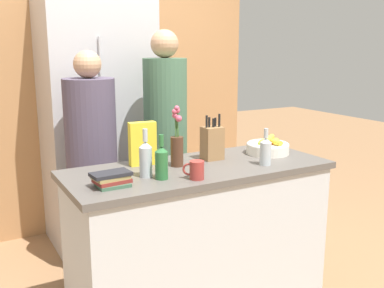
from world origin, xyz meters
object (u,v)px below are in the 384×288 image
(person_in_blue, at_px, (166,133))
(flower_vase, at_px, (177,145))
(refrigerator, at_px, (98,120))
(cereal_box, at_px, (143,144))
(person_at_sink, at_px, (92,154))
(coffee_mug, at_px, (196,170))
(book_stack, at_px, (111,179))
(bottle_wine, at_px, (162,162))
(knife_block, at_px, (212,143))
(fruit_bowl, at_px, (268,147))
(bottle_vinegar, at_px, (146,158))
(bottle_oil, at_px, (265,151))

(person_in_blue, bearing_deg, flower_vase, -138.04)
(refrigerator, distance_m, flower_vase, 1.24)
(cereal_box, relative_size, person_at_sink, 0.16)
(coffee_mug, height_order, book_stack, coffee_mug)
(book_stack, bearing_deg, person_at_sink, 80.05)
(book_stack, relative_size, bottle_wine, 0.84)
(refrigerator, height_order, person_at_sink, refrigerator)
(refrigerator, xyz_separation_m, person_in_blue, (0.32, -0.60, -0.04))
(knife_block, relative_size, bottle_wine, 1.19)
(fruit_bowl, bearing_deg, knife_block, 173.24)
(knife_block, xyz_separation_m, cereal_box, (-0.44, 0.09, 0.02))
(knife_block, distance_m, person_in_blue, 0.61)
(cereal_box, relative_size, book_stack, 1.27)
(bottle_vinegar, bearing_deg, flower_vase, 25.22)
(fruit_bowl, bearing_deg, book_stack, -171.36)
(person_in_blue, bearing_deg, book_stack, -158.47)
(cereal_box, relative_size, coffee_mug, 2.49)
(bottle_vinegar, bearing_deg, bottle_wine, -52.25)
(book_stack, xyz_separation_m, person_in_blue, (0.71, 0.83, 0.03))
(fruit_bowl, relative_size, cereal_box, 1.08)
(person_at_sink, bearing_deg, flower_vase, -87.08)
(fruit_bowl, relative_size, knife_block, 0.98)
(bottle_vinegar, distance_m, person_in_blue, 0.91)
(cereal_box, distance_m, bottle_vinegar, 0.26)
(cereal_box, height_order, bottle_oil, cereal_box)
(book_stack, xyz_separation_m, bottle_oil, (0.95, -0.05, 0.05))
(person_in_blue, bearing_deg, knife_block, -114.73)
(coffee_mug, relative_size, person_at_sink, 0.07)
(refrigerator, bearing_deg, bottle_wine, -94.32)
(knife_block, bearing_deg, book_stack, -163.29)
(refrigerator, xyz_separation_m, bottle_vinegar, (-0.17, -1.36, -0.00))
(bottle_oil, bearing_deg, book_stack, 177.00)
(bottle_oil, height_order, bottle_wine, bottle_wine)
(knife_block, xyz_separation_m, person_in_blue, (-0.03, 0.60, -0.04))
(refrigerator, xyz_separation_m, bottle_oil, (0.56, -1.48, -0.02))
(bottle_oil, distance_m, person_in_blue, 0.91)
(coffee_mug, xyz_separation_m, bottle_oil, (0.51, 0.06, 0.04))
(refrigerator, bearing_deg, bottle_oil, -69.14)
(refrigerator, height_order, flower_vase, refrigerator)
(knife_block, height_order, cereal_box, knife_block)
(fruit_bowl, relative_size, flower_vase, 0.78)
(person_at_sink, bearing_deg, person_in_blue, -24.55)
(coffee_mug, relative_size, bottle_oil, 0.47)
(coffee_mug, distance_m, bottle_oil, 0.52)
(refrigerator, relative_size, person_at_sink, 1.28)
(bottle_wine, relative_size, person_in_blue, 0.14)
(cereal_box, bearing_deg, refrigerator, 85.83)
(knife_block, bearing_deg, person_in_blue, 93.13)
(book_stack, height_order, bottle_vinegar, bottle_vinegar)
(bottle_wine, bearing_deg, refrigerator, 85.68)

